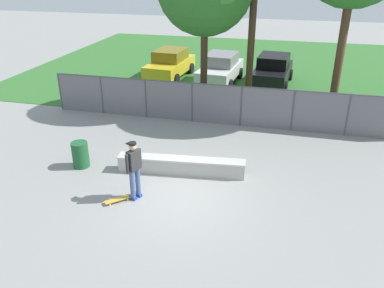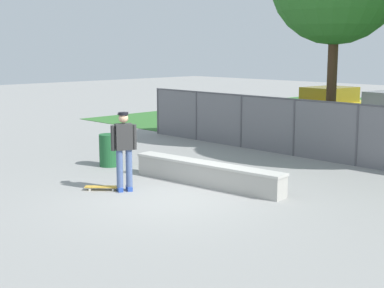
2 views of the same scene
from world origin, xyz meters
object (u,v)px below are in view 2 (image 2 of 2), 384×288
Objects in this scene: car_yellow at (327,106)px; skateboard at (102,187)px; skateboarder at (124,147)px; concrete_ledge at (207,174)px; trash_bin at (109,150)px.

skateboard is at bearing -79.81° from car_yellow.
skateboarder is 13.31m from car_yellow.
concrete_ledge is at bearing 56.94° from skateboard.
car_yellow is (-2.85, 13.00, -0.19)m from skateboarder.
skateboard is at bearing -39.53° from trash_bin.
skateboard is 13.56m from car_yellow.
concrete_ledge is 4.74× the size of trash_bin.
skateboarder is 2.04× the size of trash_bin.
concrete_ledge reaches higher than skateboard.
skateboarder reaches higher than trash_bin.
skateboard is at bearing -123.06° from concrete_ledge.
skateboard is at bearing -144.64° from skateboarder.
concrete_ledge is 11.85m from car_yellow.
concrete_ledge is 2.32× the size of skateboarder.
car_yellow reaches higher than skateboard.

